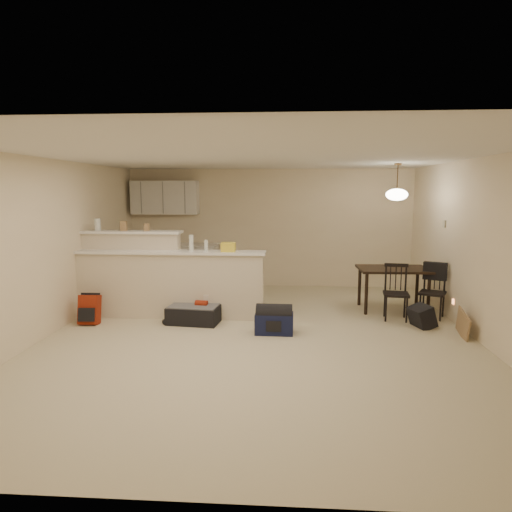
# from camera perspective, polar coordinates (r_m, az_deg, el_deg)

# --- Properties ---
(room) EXTENTS (7.00, 7.02, 2.50)m
(room) POSITION_cam_1_polar(r_m,az_deg,el_deg) (6.29, 0.48, 0.89)
(room) COLOR beige
(room) RESTS_ON ground
(breakfast_bar) EXTENTS (3.08, 0.58, 1.39)m
(breakfast_bar) POSITION_cam_1_polar(r_m,az_deg,el_deg) (7.65, -12.36, -2.86)
(breakfast_bar) COLOR beige
(breakfast_bar) RESTS_ON ground
(upper_cabinets) EXTENTS (1.40, 0.34, 0.70)m
(upper_cabinets) POSITION_cam_1_polar(r_m,az_deg,el_deg) (9.88, -11.29, 7.18)
(upper_cabinets) COLOR white
(upper_cabinets) RESTS_ON room
(kitchen_counter) EXTENTS (1.80, 0.60, 0.90)m
(kitchen_counter) POSITION_cam_1_polar(r_m,az_deg,el_deg) (9.84, -10.13, -1.29)
(kitchen_counter) COLOR white
(kitchen_counter) RESTS_ON ground
(thermostat) EXTENTS (0.02, 0.12, 0.12)m
(thermostat) POSITION_cam_1_polar(r_m,az_deg,el_deg) (8.22, 22.46, 3.75)
(thermostat) COLOR beige
(thermostat) RESTS_ON room
(jar) EXTENTS (0.10, 0.10, 0.20)m
(jar) POSITION_cam_1_polar(r_m,az_deg,el_deg) (8.00, -19.20, 3.73)
(jar) COLOR silver
(jar) RESTS_ON breakfast_bar
(cereal_box) EXTENTS (0.10, 0.07, 0.16)m
(cereal_box) POSITION_cam_1_polar(r_m,az_deg,el_deg) (7.84, -16.21, 3.63)
(cereal_box) COLOR #9F7C52
(cereal_box) RESTS_ON breakfast_bar
(small_box) EXTENTS (0.08, 0.06, 0.12)m
(small_box) POSITION_cam_1_polar(r_m,az_deg,el_deg) (7.72, -13.51, 3.52)
(small_box) COLOR #9F7C52
(small_box) RESTS_ON breakfast_bar
(bottle_a) EXTENTS (0.07, 0.07, 0.26)m
(bottle_a) POSITION_cam_1_polar(r_m,az_deg,el_deg) (7.33, -8.10, 1.62)
(bottle_a) COLOR silver
(bottle_a) RESTS_ON breakfast_bar
(bottle_b) EXTENTS (0.06, 0.06, 0.18)m
(bottle_b) POSITION_cam_1_polar(r_m,az_deg,el_deg) (7.29, -6.26, 1.30)
(bottle_b) COLOR silver
(bottle_b) RESTS_ON breakfast_bar
(bag_lump) EXTENTS (0.22, 0.18, 0.14)m
(bag_lump) POSITION_cam_1_polar(r_m,az_deg,el_deg) (7.24, -3.48, 1.12)
(bag_lump) COLOR #9F7C52
(bag_lump) RESTS_ON breakfast_bar
(dining_table) EXTENTS (1.19, 0.81, 0.74)m
(dining_table) POSITION_cam_1_polar(r_m,az_deg,el_deg) (8.16, 16.79, -2.06)
(dining_table) COLOR black
(dining_table) RESTS_ON ground
(pendant_lamp) EXTENTS (0.36, 0.36, 0.62)m
(pendant_lamp) POSITION_cam_1_polar(r_m,az_deg,el_deg) (8.04, 17.19, 7.41)
(pendant_lamp) COLOR brown
(pendant_lamp) RESTS_ON room
(dining_chair_near) EXTENTS (0.43, 0.42, 0.89)m
(dining_chair_near) POSITION_cam_1_polar(r_m,az_deg,el_deg) (7.60, 17.11, -4.38)
(dining_chair_near) COLOR black
(dining_chair_near) RESTS_ON ground
(dining_chair_far) EXTENTS (0.50, 0.49, 0.87)m
(dining_chair_far) POSITION_cam_1_polar(r_m,az_deg,el_deg) (7.90, 21.20, -4.15)
(dining_chair_far) COLOR black
(dining_chair_far) RESTS_ON ground
(suitcase) EXTENTS (0.83, 0.59, 0.26)m
(suitcase) POSITION_cam_1_polar(r_m,az_deg,el_deg) (7.24, -7.74, -7.24)
(suitcase) COLOR black
(suitcase) RESTS_ON ground
(red_backpack) EXTENTS (0.31, 0.20, 0.45)m
(red_backpack) POSITION_cam_1_polar(r_m,az_deg,el_deg) (7.55, -20.09, -6.31)
(red_backpack) COLOR maroon
(red_backpack) RESTS_ON ground
(navy_duffel) EXTENTS (0.55, 0.31, 0.30)m
(navy_duffel) POSITION_cam_1_polar(r_m,az_deg,el_deg) (6.65, 2.28, -8.41)
(navy_duffel) COLOR #13183C
(navy_duffel) RESTS_ON ground
(black_daypack) EXTENTS (0.35, 0.42, 0.32)m
(black_daypack) POSITION_cam_1_polar(r_m,az_deg,el_deg) (7.38, 20.02, -7.15)
(black_daypack) COLOR black
(black_daypack) RESTS_ON ground
(cardboard_sheet) EXTENTS (0.04, 0.48, 0.37)m
(cardboard_sheet) POSITION_cam_1_polar(r_m,az_deg,el_deg) (7.08, 24.46, -7.83)
(cardboard_sheet) COLOR #9F7C52
(cardboard_sheet) RESTS_ON ground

